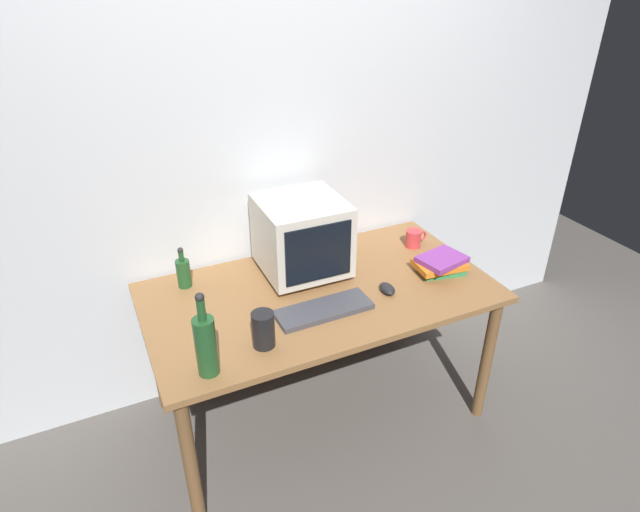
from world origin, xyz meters
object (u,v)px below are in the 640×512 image
object	(u,v)px
computer_mouse	(387,289)
metal_canister	(263,330)
book_stack	(441,264)
mug	(414,238)
crt_monitor	(302,236)
bottle_short	(183,272)
bottle_tall	(206,344)
keyboard	(324,310)

from	to	relation	value
computer_mouse	metal_canister	distance (m)	0.65
computer_mouse	book_stack	bearing A→B (deg)	12.77
mug	metal_canister	bearing A→B (deg)	-156.09
crt_monitor	computer_mouse	world-z (taller)	crt_monitor
crt_monitor	computer_mouse	distance (m)	0.46
crt_monitor	book_stack	distance (m)	0.68
crt_monitor	bottle_short	xyz separation A→B (m)	(-0.54, 0.11, -0.12)
computer_mouse	bottle_tall	xyz separation A→B (m)	(-0.87, -0.18, 0.11)
computer_mouse	mug	world-z (taller)	mug
keyboard	computer_mouse	distance (m)	0.33
bottle_tall	metal_canister	world-z (taller)	bottle_tall
computer_mouse	book_stack	size ratio (longest dim) A/B	0.39
crt_monitor	book_stack	xyz separation A→B (m)	(0.60, -0.28, -0.15)
computer_mouse	book_stack	world-z (taller)	book_stack
computer_mouse	bottle_short	distance (m)	0.93
keyboard	book_stack	world-z (taller)	book_stack
computer_mouse	book_stack	xyz separation A→B (m)	(0.32, 0.04, 0.03)
mug	bottle_short	bearing A→B (deg)	174.09
bottle_short	bottle_tall	bearing A→B (deg)	-94.78
book_stack	bottle_short	bearing A→B (deg)	160.79
computer_mouse	bottle_tall	size ratio (longest dim) A/B	0.29
keyboard	bottle_tall	world-z (taller)	bottle_tall
bottle_short	book_stack	distance (m)	1.21
bottle_tall	mug	xyz separation A→B (m)	(1.22, 0.50, -0.09)
mug	metal_canister	size ratio (longest dim) A/B	0.80
bottle_short	mug	bearing A→B (deg)	-5.91
bottle_short	crt_monitor	bearing A→B (deg)	-11.88
computer_mouse	mug	size ratio (longest dim) A/B	0.83
crt_monitor	book_stack	bearing A→B (deg)	-25.31
book_stack	mug	bearing A→B (deg)	83.85
crt_monitor	metal_canister	xyz separation A→B (m)	(-0.36, -0.44, -0.12)
mug	metal_canister	world-z (taller)	metal_canister
keyboard	bottle_tall	xyz separation A→B (m)	(-0.54, -0.16, 0.12)
book_stack	metal_canister	xyz separation A→B (m)	(-0.96, -0.16, 0.03)
book_stack	computer_mouse	bearing A→B (deg)	-172.61
mug	crt_monitor	bearing A→B (deg)	179.34
bottle_tall	mug	bearing A→B (deg)	22.22
bottle_short	book_stack	world-z (taller)	bottle_short
keyboard	bottle_short	bearing A→B (deg)	136.48
computer_mouse	mug	bearing A→B (deg)	47.51
crt_monitor	metal_canister	size ratio (longest dim) A/B	2.62
bottle_tall	crt_monitor	bearing A→B (deg)	40.53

